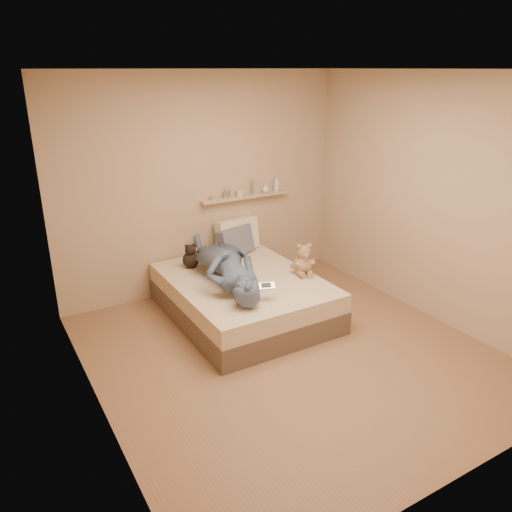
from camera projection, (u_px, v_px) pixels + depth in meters
room at (293, 226)px, 4.41m from camera, size 3.80×3.80×3.80m
bed at (243, 297)px, 5.54m from camera, size 1.50×1.90×0.45m
game_console at (266, 286)px, 4.89m from camera, size 0.19×0.13×0.06m
teddy_bear at (304, 261)px, 5.52m from camera, size 0.28×0.30×0.36m
dark_plush at (191, 257)px, 5.71m from camera, size 0.19×0.19×0.29m
pillow_cream at (237, 235)px, 6.24m from camera, size 0.57×0.28×0.42m
pillow_grey at (235, 241)px, 6.09m from camera, size 0.54×0.37×0.36m
person at (226, 264)px, 5.32m from camera, size 0.89×1.68×0.38m
wall_shelf at (246, 197)px, 6.23m from camera, size 1.20×0.12×0.03m
shelf_bottles at (257, 188)px, 6.27m from camera, size 0.99×0.10×0.21m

